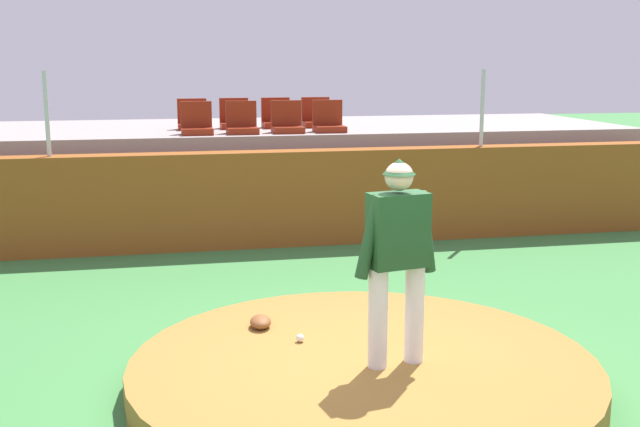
% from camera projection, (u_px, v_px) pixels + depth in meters
% --- Properties ---
extents(ground_plane, '(60.00, 60.00, 0.00)m').
position_uv_depth(ground_plane, '(363.00, 385.00, 6.70)').
color(ground_plane, '#3D803F').
extents(pitchers_mound, '(3.95, 3.95, 0.23)m').
position_uv_depth(pitchers_mound, '(363.00, 372.00, 6.67)').
color(pitchers_mound, olive).
rests_on(pitchers_mound, ground_plane).
extents(pitcher, '(0.74, 0.33, 1.72)m').
position_uv_depth(pitcher, '(398.00, 247.00, 6.36)').
color(pitcher, white).
rests_on(pitcher, pitchers_mound).
extents(baseball, '(0.07, 0.07, 0.07)m').
position_uv_depth(baseball, '(300.00, 338.00, 7.05)').
color(baseball, white).
rests_on(baseball, pitchers_mound).
extents(fielding_glove, '(0.23, 0.32, 0.11)m').
position_uv_depth(fielding_glove, '(261.00, 322.00, 7.43)').
color(fielding_glove, brown).
rests_on(fielding_glove, pitchers_mound).
extents(brick_barrier, '(13.23, 0.40, 1.40)m').
position_uv_depth(brick_barrier, '(274.00, 199.00, 11.58)').
color(brick_barrier, brown).
rests_on(brick_barrier, ground_plane).
extents(fence_post_left, '(0.06, 0.06, 1.16)m').
position_uv_depth(fence_post_left, '(47.00, 114.00, 10.72)').
color(fence_post_left, silver).
rests_on(fence_post_left, brick_barrier).
extents(fence_post_right, '(0.06, 0.06, 1.16)m').
position_uv_depth(fence_post_right, '(482.00, 108.00, 11.96)').
color(fence_post_right, silver).
rests_on(fence_post_right, brick_barrier).
extents(bleacher_platform, '(12.75, 3.75, 1.57)m').
position_uv_depth(bleacher_platform, '(254.00, 170.00, 13.87)').
color(bleacher_platform, gray).
rests_on(bleacher_platform, ground_plane).
extents(stadium_chair_0, '(0.48, 0.44, 0.50)m').
position_uv_depth(stadium_chair_0, '(197.00, 124.00, 12.19)').
color(stadium_chair_0, maroon).
rests_on(stadium_chair_0, bleacher_platform).
extents(stadium_chair_1, '(0.48, 0.44, 0.50)m').
position_uv_depth(stadium_chair_1, '(242.00, 123.00, 12.32)').
color(stadium_chair_1, maroon).
rests_on(stadium_chair_1, bleacher_platform).
extents(stadium_chair_2, '(0.48, 0.44, 0.50)m').
position_uv_depth(stadium_chair_2, '(287.00, 123.00, 12.46)').
color(stadium_chair_2, maroon).
rests_on(stadium_chair_2, bleacher_platform).
extents(stadium_chair_3, '(0.48, 0.44, 0.50)m').
position_uv_depth(stadium_chair_3, '(329.00, 122.00, 12.59)').
color(stadium_chair_3, maroon).
rests_on(stadium_chair_3, bleacher_platform).
extents(stadium_chair_4, '(0.48, 0.44, 0.50)m').
position_uv_depth(stadium_chair_4, '(192.00, 120.00, 13.02)').
color(stadium_chair_4, maroon).
rests_on(stadium_chair_4, bleacher_platform).
extents(stadium_chair_5, '(0.48, 0.44, 0.50)m').
position_uv_depth(stadium_chair_5, '(235.00, 119.00, 13.20)').
color(stadium_chair_5, maroon).
rests_on(stadium_chair_5, bleacher_platform).
extents(stadium_chair_6, '(0.48, 0.44, 0.50)m').
position_uv_depth(stadium_chair_6, '(276.00, 118.00, 13.34)').
color(stadium_chair_6, maroon).
rests_on(stadium_chair_6, bleacher_platform).
extents(stadium_chair_7, '(0.48, 0.44, 0.50)m').
position_uv_depth(stadium_chair_7, '(316.00, 118.00, 13.48)').
color(stadium_chair_7, maroon).
rests_on(stadium_chair_7, bleacher_platform).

